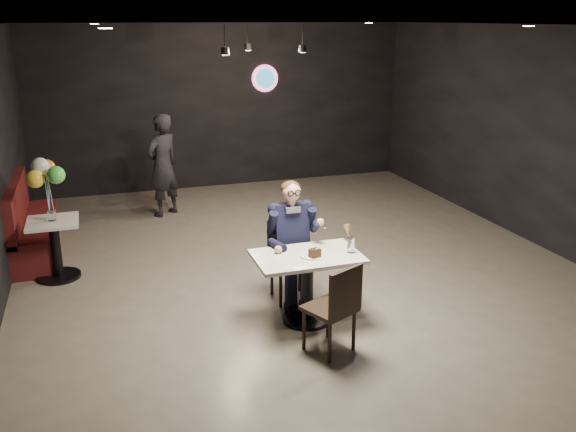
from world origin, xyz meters
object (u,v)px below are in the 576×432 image
object	(u,v)px
main_table	(307,288)
passerby	(163,165)
seated_man	(290,240)
side_table	(56,249)
balloon_vase	(52,215)
chair_near	(329,307)
chair_far	(290,262)
booth_bench	(34,218)
sundae_glass	(351,245)

from	to	relation	value
main_table	passerby	size ratio (longest dim) A/B	0.66
seated_man	side_table	world-z (taller)	seated_man
side_table	balloon_vase	size ratio (longest dim) A/B	5.28
chair_near	balloon_vase	size ratio (longest dim) A/B	6.48
chair_far	side_table	size ratio (longest dim) A/B	1.23
side_table	passerby	world-z (taller)	passerby
main_table	seated_man	bearing A→B (deg)	90.00
passerby	chair_near	bearing A→B (deg)	65.31
booth_bench	passerby	bearing A→B (deg)	31.63
side_table	balloon_vase	distance (m)	0.45
sundae_glass	balloon_vase	size ratio (longest dim) A/B	1.20
main_table	seated_man	world-z (taller)	seated_man
chair_far	side_table	distance (m)	2.94
balloon_vase	passerby	bearing A→B (deg)	53.65
seated_man	booth_bench	size ratio (longest dim) A/B	0.72
main_table	balloon_vase	bearing A→B (deg)	141.64
main_table	chair_far	bearing A→B (deg)	90.00
main_table	chair_near	xyz separation A→B (m)	(0.00, -0.63, 0.09)
chair_far	seated_man	bearing A→B (deg)	0.00
side_table	passerby	distance (m)	2.73
main_table	side_table	xyz separation A→B (m)	(-2.55, 2.02, -0.00)
balloon_vase	passerby	world-z (taller)	passerby
chair_near	sundae_glass	world-z (taller)	same
side_table	booth_bench	bearing A→B (deg)	106.70
chair_far	sundae_glass	distance (m)	0.86
chair_far	side_table	world-z (taller)	chair_far
booth_bench	seated_man	bearing A→B (deg)	-40.89
main_table	sundae_glass	xyz separation A→B (m)	(0.46, -0.07, 0.46)
side_table	balloon_vase	xyz separation A→B (m)	(0.00, 0.00, 0.45)
chair_near	passerby	size ratio (longest dim) A/B	0.56
sundae_glass	balloon_vase	xyz separation A→B (m)	(-3.00, 2.09, -0.01)
seated_man	chair_near	bearing A→B (deg)	-90.00
sundae_glass	side_table	world-z (taller)	sundae_glass
main_table	passerby	world-z (taller)	passerby
booth_bench	passerby	size ratio (longest dim) A/B	1.21
seated_man	passerby	world-z (taller)	passerby
sundae_glass	booth_bench	xyz separation A→B (m)	(-3.30, 3.09, -0.33)
chair_far	booth_bench	world-z (taller)	booth_bench
booth_bench	chair_far	bearing A→B (deg)	-40.89
chair_far	chair_near	xyz separation A→B (m)	(0.00, -1.18, 0.00)
seated_man	balloon_vase	size ratio (longest dim) A/B	10.14
seated_man	booth_bench	distance (m)	3.77
seated_man	side_table	distance (m)	2.96
seated_man	chair_far	bearing A→B (deg)	0.00
chair_far	seated_man	size ratio (longest dim) A/B	0.64
booth_bench	side_table	size ratio (longest dim) A/B	2.68
chair_near	side_table	bearing A→B (deg)	109.02
side_table	chair_far	bearing A→B (deg)	-29.92
side_table	balloon_vase	world-z (taller)	balloon_vase
chair_far	side_table	xyz separation A→B (m)	(-2.55, 1.47, -0.09)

